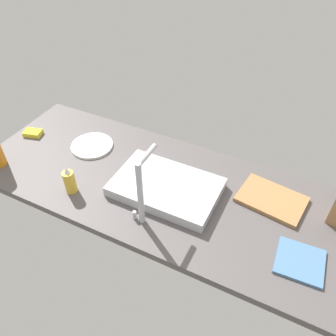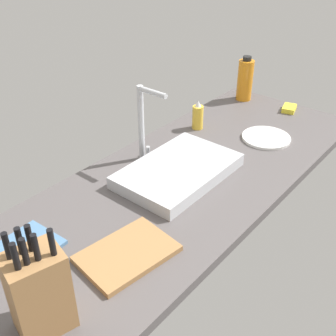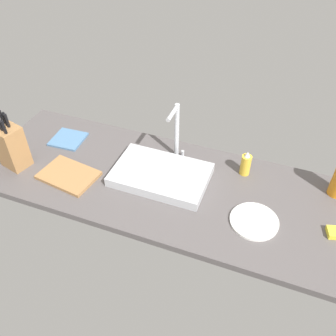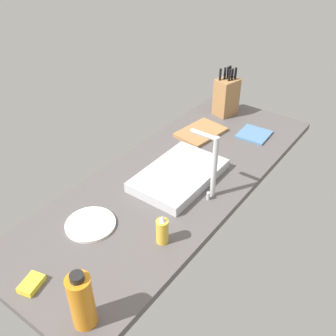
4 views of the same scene
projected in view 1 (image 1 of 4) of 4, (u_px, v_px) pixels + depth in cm
name	position (u px, v px, depth cm)	size (l,w,h in cm)	color
countertop_slab	(168.00, 190.00, 151.70)	(183.67, 67.66, 3.50)	#514C4C
sink_basin	(166.00, 187.00, 147.47)	(45.97, 29.52, 4.85)	#B7BABF
faucet	(141.00, 188.00, 125.32)	(5.50, 13.73, 31.21)	#B7BABF
cutting_board	(272.00, 199.00, 144.19)	(27.34, 18.87, 1.80)	#9E7042
soap_bottle	(70.00, 181.00, 145.24)	(5.04, 5.04, 13.65)	gold
dinner_plate	(92.00, 146.00, 171.98)	(21.18, 21.18, 1.20)	white
dish_towel	(300.00, 261.00, 122.03)	(16.98, 16.44, 1.20)	teal
dish_sponge	(33.00, 133.00, 179.07)	(9.00, 6.00, 2.40)	yellow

